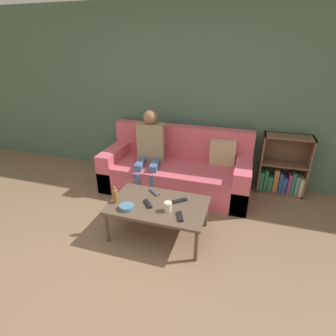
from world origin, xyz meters
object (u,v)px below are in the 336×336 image
bookshelf (282,172)px  tv_remote_1 (180,201)px  tv_remote_3 (155,192)px  person_adult (150,146)px  bottle (115,196)px  couch (177,171)px  cup_near (168,207)px  tv_remote_0 (180,216)px  coffee_table (158,206)px  tv_remote_2 (148,204)px  snack_bowl (127,207)px

bookshelf → tv_remote_1: (-1.20, -1.36, 0.09)m
tv_remote_3 → person_adult: bearing=64.8°
bottle → tv_remote_3: bearing=43.2°
couch → cup_near: bearing=-79.0°
tv_remote_0 → person_adult: bearing=100.9°
bookshelf → coffee_table: bookshelf is taller
coffee_table → cup_near: cup_near is taller
bottle → bookshelf: bearing=40.2°
couch → person_adult: person_adult is taller
couch → tv_remote_2: bearing=-90.9°
cup_near → bottle: size_ratio=0.52×
person_adult → bottle: 1.14m
person_adult → cup_near: size_ratio=11.37×
coffee_table → tv_remote_3: bearing=119.7°
bookshelf → tv_remote_1: bookshelf is taller
tv_remote_2 → snack_bowl: size_ratio=0.99×
bookshelf → bottle: 2.47m
couch → snack_bowl: 1.31m
cup_near → snack_bowl: bearing=-167.8°
bookshelf → tv_remote_3: bearing=-140.5°
coffee_table → tv_remote_2: 0.13m
cup_near → tv_remote_0: cup_near is taller
tv_remote_1 → tv_remote_2: same height
couch → person_adult: bearing=-167.8°
tv_remote_1 → bookshelf: bearing=97.5°
tv_remote_2 → person_adult: bearing=69.5°
bookshelf → coffee_table: 2.05m
bookshelf → bottle: (-1.88, -1.59, 0.17)m
tv_remote_1 → tv_remote_3: same height
person_adult → snack_bowl: person_adult is taller
snack_bowl → couch: bearing=80.9°
tv_remote_1 → cup_near: bearing=-60.3°
bookshelf → tv_remote_1: 1.81m
bottle → tv_remote_1: bearing=18.8°
bookshelf → cup_near: bookshelf is taller
cup_near → tv_remote_3: 0.41m
couch → tv_remote_3: (-0.03, -0.88, 0.12)m
cup_near → tv_remote_1: size_ratio=0.66×
bookshelf → snack_bowl: size_ratio=5.40×
person_adult → bottle: bearing=-98.0°
tv_remote_0 → snack_bowl: (-0.59, -0.02, 0.01)m
person_adult → tv_remote_1: (0.69, -0.89, -0.27)m
coffee_table → tv_remote_0: 0.34m
coffee_table → tv_remote_2: size_ratio=6.70×
tv_remote_2 → cup_near: bearing=-50.5°
bookshelf → person_adult: 1.98m
tv_remote_0 → tv_remote_2: same height
couch → bottle: bearing=-107.4°
cup_near → tv_remote_0: 0.18m
bookshelf → coffee_table: (-1.42, -1.48, 0.05)m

